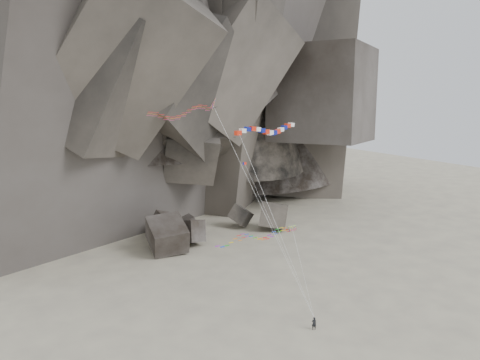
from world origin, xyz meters
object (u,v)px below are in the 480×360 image
banner_kite (267,130)px  parafoil_kite (253,236)px  kite_flyer (314,322)px  delta_kite (179,112)px  pennant_kite (261,201)px

banner_kite → parafoil_kite: (-2.76, -1.12, -13.23)m
parafoil_kite → kite_flyer: bearing=-62.6°
kite_flyer → banner_kite: size_ratio=0.08×
kite_flyer → banner_kite: (-0.65, 9.36, 22.26)m
banner_kite → delta_kite: bearing=153.4°
kite_flyer → pennant_kite: size_ratio=0.10×
delta_kite → parafoil_kite: size_ratio=2.01×
delta_kite → banner_kite: delta_kite is taller
kite_flyer → delta_kite: (-11.92, 11.25, 24.72)m
parafoil_kite → banner_kite: bearing=27.0°
kite_flyer → delta_kite: size_ratio=0.07×
banner_kite → parafoil_kite: 13.56m
kite_flyer → delta_kite: 29.66m
banner_kite → kite_flyer: bearing=-103.1°
delta_kite → pennant_kite: 14.63m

